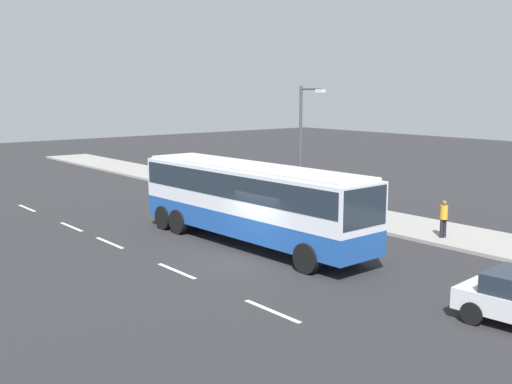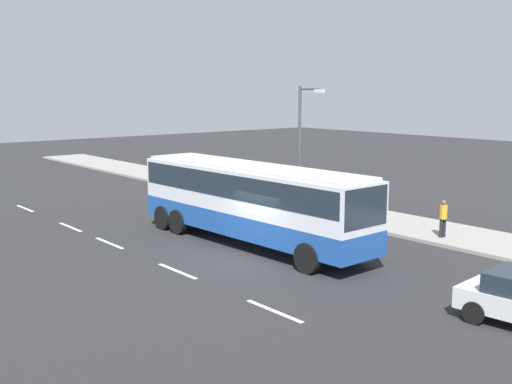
# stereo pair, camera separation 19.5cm
# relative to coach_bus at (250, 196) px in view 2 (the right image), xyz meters

# --- Properties ---
(ground_plane) EXTENTS (120.00, 120.00, 0.00)m
(ground_plane) POSITION_rel_coach_bus_xyz_m (1.82, -1.44, -2.08)
(ground_plane) COLOR #28282B
(sidewalk_curb) EXTENTS (80.00, 4.00, 0.15)m
(sidewalk_curb) POSITION_rel_coach_bus_xyz_m (1.82, 7.74, -2.00)
(sidewalk_curb) COLOR gray
(sidewalk_curb) RESTS_ON ground_plane
(lane_centreline) EXTENTS (34.16, 0.16, 0.01)m
(lane_centreline) POSITION_rel_coach_bus_xyz_m (2.32, -4.43, -2.07)
(lane_centreline) COLOR white
(lane_centreline) RESTS_ON ground_plane
(coach_bus) EXTENTS (12.11, 2.93, 3.34)m
(coach_bus) POSITION_rel_coach_bus_xyz_m (0.00, 0.00, 0.00)
(coach_bus) COLOR #1E4C9E
(coach_bus) RESTS_ON ground_plane
(pedestrian_at_crossing) EXTENTS (0.32, 0.32, 1.62)m
(pedestrian_at_crossing) POSITION_rel_coach_bus_xyz_m (4.71, 6.76, -1.00)
(pedestrian_at_crossing) COLOR black
(pedestrian_at_crossing) RESTS_ON sidewalk_curb
(street_lamp) EXTENTS (1.71, 0.24, 6.43)m
(street_lamp) POSITION_rel_coach_bus_xyz_m (-3.44, 6.22, 1.79)
(street_lamp) COLOR #47474C
(street_lamp) RESTS_ON sidewalk_curb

